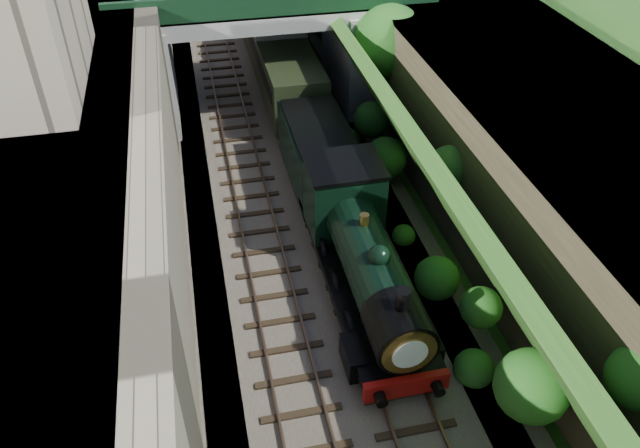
% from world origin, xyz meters
% --- Properties ---
extents(trackbed, '(10.00, 90.00, 0.20)m').
position_xyz_m(trackbed, '(0.00, 20.00, 0.10)').
color(trackbed, '#473F38').
rests_on(trackbed, ground).
extents(retaining_wall, '(1.00, 90.00, 7.00)m').
position_xyz_m(retaining_wall, '(-5.50, 20.00, 3.50)').
color(retaining_wall, '#756B56').
rests_on(retaining_wall, ground).
extents(street_plateau_left, '(6.00, 90.00, 7.00)m').
position_xyz_m(street_plateau_left, '(-9.00, 20.00, 3.50)').
color(street_plateau_left, '#262628').
rests_on(street_plateau_left, ground).
extents(street_plateau_right, '(8.00, 90.00, 6.25)m').
position_xyz_m(street_plateau_right, '(9.50, 20.00, 3.12)').
color(street_plateau_right, '#262628').
rests_on(street_plateau_right, ground).
extents(embankment_slope, '(4.40, 90.00, 6.36)m').
position_xyz_m(embankment_slope, '(4.97, 18.88, 2.71)').
color(embankment_slope, '#1E4714').
rests_on(embankment_slope, ground).
extents(track_left, '(2.50, 90.00, 0.20)m').
position_xyz_m(track_left, '(-2.00, 20.00, 0.25)').
color(track_left, black).
rests_on(track_left, trackbed).
extents(track_right, '(2.50, 90.00, 0.20)m').
position_xyz_m(track_right, '(1.20, 20.00, 0.25)').
color(track_right, black).
rests_on(track_right, trackbed).
extents(road_bridge, '(16.00, 6.40, 7.25)m').
position_xyz_m(road_bridge, '(0.94, 24.00, 4.08)').
color(road_bridge, gray).
rests_on(road_bridge, ground).
extents(building_near, '(4.00, 8.00, 4.00)m').
position_xyz_m(building_near, '(-9.50, 14.00, 9.00)').
color(building_near, gray).
rests_on(building_near, street_plateau_left).
extents(tree, '(3.60, 3.80, 6.60)m').
position_xyz_m(tree, '(5.91, 20.30, 4.65)').
color(tree, black).
rests_on(tree, ground).
extents(locomotive, '(3.10, 10.22, 3.83)m').
position_xyz_m(locomotive, '(1.20, 8.02, 1.89)').
color(locomotive, black).
rests_on(locomotive, trackbed).
extents(tender, '(2.70, 6.00, 3.05)m').
position_xyz_m(tender, '(1.20, 15.39, 1.62)').
color(tender, black).
rests_on(tender, trackbed).
extents(coach_front, '(2.90, 18.00, 3.70)m').
position_xyz_m(coach_front, '(1.20, 27.99, 2.05)').
color(coach_front, black).
rests_on(coach_front, trackbed).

